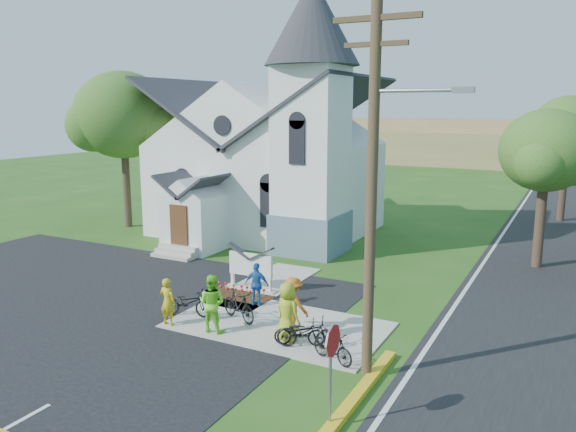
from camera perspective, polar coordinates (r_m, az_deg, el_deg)
The scene contains 23 objects.
ground at distance 19.23m, azimuth -5.73°, elevation -10.75°, with size 120.00×120.00×0.00m, color #255117.
parking_lot at distance 22.42m, azimuth -23.99°, elevation -8.44°, with size 20.00×16.00×0.02m, color black.
road at distance 30.68m, azimuth 27.09°, elevation -3.58°, with size 8.00×90.00×0.02m, color black.
sidewalk at distance 18.90m, azimuth -1.01°, elevation -11.02°, with size 7.00×4.00×0.05m, color #A5A095.
church at distance 31.43m, azimuth -1.70°, elevation 7.65°, with size 12.35×12.00×13.00m.
church_sign at distance 22.06m, azimuth -3.81°, elevation -5.01°, with size 2.20×0.40×1.70m.
flower_bed at distance 21.64m, azimuth -5.03°, elevation -8.11°, with size 2.60×1.10×0.07m, color #391A0F.
utility_pole at distance 14.21m, azimuth 8.78°, elevation 3.95°, with size 3.45×0.28×10.00m.
stop_sign at distance 12.73m, azimuth 4.49°, elevation -13.82°, with size 0.11×0.76×2.48m.
tree_lot_corner at distance 34.50m, azimuth -16.44°, elevation 9.77°, with size 5.60×5.60×9.15m.
tree_road_near at distance 26.95m, azimuth 24.75°, elevation 5.98°, with size 4.00×4.00×7.05m.
tree_road_mid at distance 38.87m, azimuth 26.62°, elevation 7.94°, with size 4.40×4.40×7.80m.
distant_hills at distance 71.64m, azimuth 22.54°, elevation 6.29°, with size 61.00×10.00×5.60m.
cyclist_0 at distance 19.00m, azimuth -12.14°, elevation -8.49°, with size 0.58×0.38×1.60m, color gold.
bike_0 at distance 19.72m, azimuth -10.19°, elevation -8.64°, with size 0.65×1.85×0.97m, color black.
cyclist_1 at distance 18.21m, azimuth -7.74°, elevation -8.75°, with size 0.91×0.71×1.87m, color #72E32A.
bike_1 at distance 19.13m, azimuth -5.05°, elevation -9.02°, with size 0.49×1.74×1.05m, color black.
cyclist_2 at distance 20.35m, azimuth -3.18°, elevation -6.95°, with size 0.93×0.39×1.58m, color #235EB1.
bike_2 at distance 17.06m, azimuth 1.89°, elevation -11.75°, with size 0.62×1.78×0.94m, color black.
cyclist_3 at distance 18.12m, azimuth 0.50°, elevation -8.93°, with size 1.14×0.66×1.77m, color #C55F15.
bike_3 at distance 16.22m, azimuth 4.55°, elevation -13.08°, with size 0.43×1.51×0.91m, color black.
cyclist_4 at distance 17.34m, azimuth -0.06°, elevation -9.72°, with size 0.90×0.59×1.85m, color #A2AE20.
bike_4 at distance 17.22m, azimuth 1.18°, elevation -11.75°, with size 0.54×1.54×0.81m, color black.
Camera 1 is at (9.93, -14.84, 7.14)m, focal length 35.00 mm.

